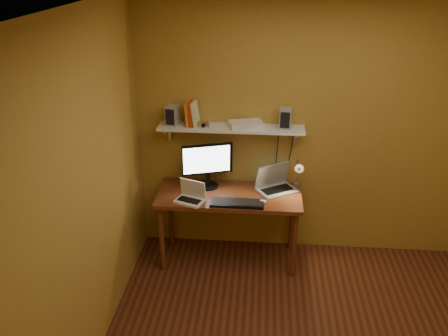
# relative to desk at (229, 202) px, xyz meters

# --- Properties ---
(room) EXTENTS (3.44, 3.24, 2.64)m
(room) POSITION_rel_desk_xyz_m (0.76, -1.28, 0.64)
(room) COLOR #602C18
(room) RESTS_ON ground
(desk) EXTENTS (1.40, 0.60, 0.75)m
(desk) POSITION_rel_desk_xyz_m (0.00, 0.00, 0.00)
(desk) COLOR brown
(desk) RESTS_ON ground
(wall_shelf) EXTENTS (1.40, 0.25, 0.21)m
(wall_shelf) POSITION_rel_desk_xyz_m (0.00, 0.19, 0.69)
(wall_shelf) COLOR white
(wall_shelf) RESTS_ON room
(monitor) EXTENTS (0.48, 0.27, 0.45)m
(monitor) POSITION_rel_desk_xyz_m (-0.23, 0.15, 0.34)
(monitor) COLOR black
(monitor) RESTS_ON desk
(laptop) EXTENTS (0.44, 0.41, 0.27)m
(laptop) POSITION_rel_desk_xyz_m (0.44, 0.13, 0.16)
(laptop) COLOR #92959A
(laptop) RESTS_ON desk
(netbook) EXTENTS (0.31, 0.27, 0.20)m
(netbook) POSITION_rel_desk_xyz_m (-0.35, -0.16, 0.14)
(netbook) COLOR white
(netbook) RESTS_ON desk
(keyboard) EXTENTS (0.50, 0.18, 0.03)m
(keyboard) POSITION_rel_desk_xyz_m (0.09, -0.20, 0.10)
(keyboard) COLOR black
(keyboard) RESTS_ON desk
(mouse) EXTENTS (0.10, 0.07, 0.03)m
(mouse) POSITION_rel_desk_xyz_m (0.32, -0.16, 0.10)
(mouse) COLOR white
(mouse) RESTS_ON desk
(desk_lamp) EXTENTS (0.09, 0.23, 0.38)m
(desk_lamp) POSITION_rel_desk_xyz_m (0.66, 0.13, 0.29)
(desk_lamp) COLOR silver
(desk_lamp) RESTS_ON desk
(speaker_left) EXTENTS (0.13, 0.13, 0.19)m
(speaker_left) POSITION_rel_desk_xyz_m (-0.56, 0.19, 0.81)
(speaker_left) COLOR #92959A
(speaker_left) RESTS_ON wall_shelf
(speaker_right) EXTENTS (0.12, 0.12, 0.20)m
(speaker_right) POSITION_rel_desk_xyz_m (0.51, 0.19, 0.81)
(speaker_right) COLOR #92959A
(speaker_right) RESTS_ON wall_shelf
(books) EXTENTS (0.13, 0.16, 0.23)m
(books) POSITION_rel_desk_xyz_m (-0.37, 0.20, 0.83)
(books) COLOR orange
(books) RESTS_ON wall_shelf
(shelf_camera) EXTENTS (0.11, 0.06, 0.06)m
(shelf_camera) POSITION_rel_desk_xyz_m (-0.25, 0.13, 0.74)
(shelf_camera) COLOR silver
(shelf_camera) RESTS_ON wall_shelf
(router) EXTENTS (0.36, 0.28, 0.05)m
(router) POSITION_rel_desk_xyz_m (0.14, 0.19, 0.74)
(router) COLOR white
(router) RESTS_ON wall_shelf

